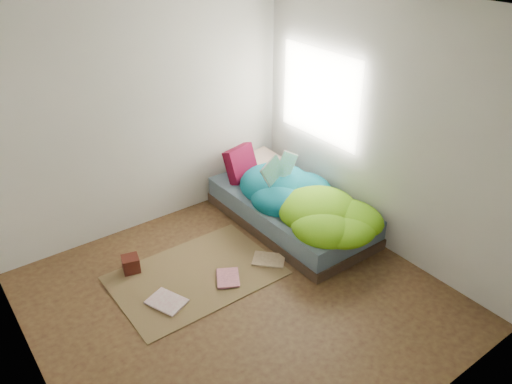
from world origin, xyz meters
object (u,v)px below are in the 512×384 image
wooden_box (131,264)px  open_book (280,160)px  floor_book_a (158,310)px  floor_book_b (217,279)px  pillow_magenta (241,163)px  bed (290,211)px

wooden_box → open_book: bearing=-6.1°
floor_book_a → open_book: bearing=-6.5°
floor_book_b → wooden_box: bearing=163.6°
pillow_magenta → floor_book_b: pillow_magenta is taller
wooden_box → floor_book_a: bearing=-94.9°
open_book → floor_book_b: bearing=-164.4°
pillow_magenta → wooden_box: bearing=-179.3°
bed → wooden_box: 1.88m
open_book → pillow_magenta: bearing=91.2°
floor_book_a → wooden_box: bearing=63.2°
floor_book_a → floor_book_b: (0.67, 0.05, 0.00)m
wooden_box → floor_book_a: (-0.06, -0.69, -0.07)m
pillow_magenta → bed: bearing=-90.6°
open_book → floor_book_a: size_ratio=1.31×
pillow_magenta → open_book: (0.08, -0.64, 0.27)m
bed → open_book: 0.66m
pillow_magenta → floor_book_b: 1.61m
open_book → floor_book_a: open_book is taller
pillow_magenta → open_book: 0.70m
bed → floor_book_a: bearing=-167.9°
open_book → wooden_box: bearing=167.9°
wooden_box → floor_book_b: size_ratio=0.55×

